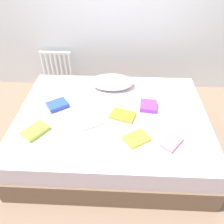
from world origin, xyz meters
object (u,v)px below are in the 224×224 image
Objects in this scene: textbook_purple at (148,106)px; textbook_blue at (57,105)px; textbook_pink at (171,142)px; textbook_orange at (122,115)px; radiator at (57,68)px; textbook_yellow at (136,138)px; textbook_lime at (35,131)px; bed at (112,131)px; pillow at (112,82)px; textbook_white at (91,122)px.

textbook_blue is at bearing -171.78° from textbook_purple.
textbook_orange is at bearing 91.18° from textbook_pink.
textbook_yellow is at bearing -54.12° from radiator.
bed is at bearing -31.25° from textbook_lime.
textbook_yellow is (0.26, -0.85, -0.05)m from pillow.
textbook_pink is 0.85× the size of textbook_orange.
textbook_yellow is at bearing -53.41° from textbook_white.
textbook_purple is 0.90× the size of textbook_blue.
textbook_lime reaches higher than textbook_white.
textbook_pink is 0.97× the size of textbook_white.
textbook_pink is 0.94× the size of textbook_yellow.
textbook_blue is 0.94m from textbook_yellow.
pillow is at bearing 45.88° from textbook_white.
textbook_orange is at bearing -144.80° from textbook_purple.
textbook_blue is (-0.39, 0.24, 0.01)m from textbook_white.
pillow is 2.43× the size of textbook_pink.
pillow is 0.56m from textbook_purple.
textbook_pink is at bearing -20.29° from textbook_orange.
pillow is 2.72× the size of textbook_purple.
pillow is 2.35× the size of textbook_white.
textbook_pink is at bearing -57.50° from textbook_blue.
textbook_blue reaches higher than textbook_pink.
pillow is at bearing 73.96° from textbook_yellow.
pillow is at bearing 1.32° from textbook_blue.
radiator is 1.92m from textbook_yellow.
bed is 0.29m from textbook_orange.
textbook_orange is 0.33m from textbook_white.
textbook_white is at bearing -140.64° from textbook_orange.
textbook_orange is at bearing -16.90° from bed.
radiator is 2.07× the size of textbook_orange.
textbook_pink is (0.58, -0.89, -0.05)m from pillow.
textbook_white is 0.48m from textbook_yellow.
pillow is at bearing 92.56° from bed.
radiator is at bearing 42.26° from textbook_lime.
textbook_purple is at bearing -4.40° from textbook_white.
textbook_purple is at bearing -33.41° from textbook_lime.
textbook_lime is at bearing 143.92° from textbook_yellow.
textbook_purple is 0.86× the size of textbook_white.
bed is 3.94× the size of pillow.
pillow is 1.06m from textbook_lime.
radiator is at bearing 140.94° from pillow.
bed is at bearing 94.77° from textbook_pink.
pillow is 2.17× the size of textbook_lime.
bed is 10.73× the size of textbook_purple.
textbook_blue is at bearing 107.05° from textbook_pink.
textbook_lime is at bearing -142.23° from textbook_blue.
bed is 0.49m from textbook_purple.
bed is 0.59m from pillow.
textbook_white reaches higher than textbook_orange.
radiator is 1.53m from textbook_white.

